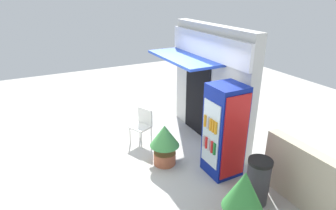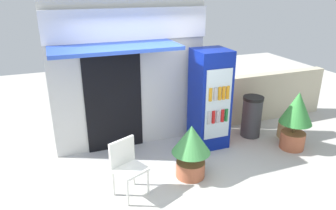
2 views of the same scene
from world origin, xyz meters
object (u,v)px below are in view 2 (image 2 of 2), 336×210
Objects in this scene: potted_plant_near_shop at (191,147)px; cardboard_box at (289,132)px; potted_plant_curbside at (296,116)px; trash_bin at (252,116)px; plastic_chair at (127,164)px; drink_cooler at (210,99)px.

potted_plant_near_shop is 2.54m from cardboard_box.
potted_plant_curbside is 1.33× the size of trash_bin.
trash_bin is at bearing 120.43° from potted_plant_curbside.
potted_plant_curbside reaches higher than potted_plant_near_shop.
plastic_chair is 3.35m from potted_plant_curbside.
potted_plant_curbside reaches higher than cardboard_box.
cardboard_box is at bearing -32.01° from trash_bin.
plastic_chair is 0.76× the size of potted_plant_curbside.
potted_plant_near_shop is at bearing -175.71° from potted_plant_curbside.
drink_cooler reaches higher than plastic_chair.
cardboard_box is (1.65, -0.40, -0.79)m from drink_cooler.
trash_bin is 2.40× the size of cardboard_box.
cardboard_box is at bearing -13.53° from drink_cooler.
potted_plant_near_shop is (1.08, 0.06, 0.04)m from plastic_chair.
plastic_chair is at bearing -175.99° from potted_plant_curbside.
plastic_chair reaches higher than trash_bin.
drink_cooler is at bearing -179.50° from trash_bin.
trash_bin is at bearing 0.50° from drink_cooler.
plastic_chair is at bearing -152.71° from drink_cooler.
potted_plant_near_shop reaches higher than plastic_chair.
trash_bin is (-0.44, 0.75, -0.25)m from potted_plant_curbside.
drink_cooler is 2.07× the size of potted_plant_near_shop.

